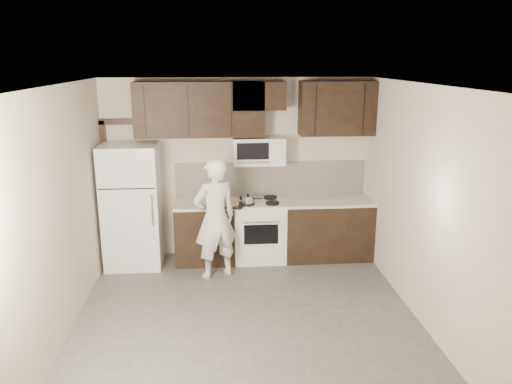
{
  "coord_description": "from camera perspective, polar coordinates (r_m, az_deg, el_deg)",
  "views": [
    {
      "loc": [
        -0.32,
        -5.15,
        2.97
      ],
      "look_at": [
        0.17,
        0.9,
        1.34
      ],
      "focal_mm": 35.0,
      "sensor_mm": 36.0,
      "label": 1
    }
  ],
  "objects": [
    {
      "name": "back_wall",
      "position": [
        7.58,
        -2.08,
        2.72
      ],
      "size": [
        4.0,
        0.0,
        4.0
      ],
      "primitive_type": "plane",
      "rotation": [
        1.57,
        0.0,
        0.0
      ],
      "color": "beige",
      "rests_on": "ground"
    },
    {
      "name": "door_trim",
      "position": [
        7.72,
        -16.44,
        1.56
      ],
      "size": [
        0.5,
        0.08,
        2.12
      ],
      "color": "black",
      "rests_on": "floor"
    },
    {
      "name": "upper_cabinets",
      "position": [
        7.27,
        -0.43,
        9.65
      ],
      "size": [
        3.48,
        0.35,
        0.78
      ],
      "color": "black",
      "rests_on": "back_wall"
    },
    {
      "name": "stove",
      "position": [
        7.54,
        0.38,
        -4.36
      ],
      "size": [
        0.76,
        0.66,
        0.94
      ],
      "color": "silver",
      "rests_on": "floor"
    },
    {
      "name": "counter_run",
      "position": [
        7.58,
        2.67,
        -4.33
      ],
      "size": [
        2.95,
        0.64,
        0.91
      ],
      "color": "black",
      "rests_on": "floor"
    },
    {
      "name": "saucepan",
      "position": [
        7.23,
        -0.92,
        -0.93
      ],
      "size": [
        0.3,
        0.17,
        0.16
      ],
      "color": "silver",
      "rests_on": "stove"
    },
    {
      "name": "refrigerator",
      "position": [
        7.44,
        -13.94,
        -1.55
      ],
      "size": [
        0.8,
        0.76,
        1.8
      ],
      "color": "silver",
      "rests_on": "floor"
    },
    {
      "name": "backsplash",
      "position": [
        7.64,
        1.68,
        1.52
      ],
      "size": [
        2.9,
        0.02,
        0.54
      ],
      "primitive_type": "cube",
      "color": "silver",
      "rests_on": "counter_run"
    },
    {
      "name": "ceiling",
      "position": [
        5.16,
        -1.06,
        12.07
      ],
      "size": [
        4.5,
        4.5,
        0.0
      ],
      "primitive_type": "plane",
      "rotation": [
        3.14,
        0.0,
        0.0
      ],
      "color": "white",
      "rests_on": "back_wall"
    },
    {
      "name": "person",
      "position": [
        6.85,
        -4.69,
        -3.01
      ],
      "size": [
        0.73,
        0.63,
        1.7
      ],
      "primitive_type": "imported",
      "rotation": [
        0.0,
        0.0,
        3.56
      ],
      "color": "silver",
      "rests_on": "floor"
    },
    {
      "name": "floor",
      "position": [
        5.95,
        -0.93,
        -14.87
      ],
      "size": [
        4.5,
        4.5,
        0.0
      ],
      "primitive_type": "plane",
      "color": "#4B4846",
      "rests_on": "ground"
    },
    {
      "name": "microwave",
      "position": [
        7.35,
        0.31,
        4.73
      ],
      "size": [
        0.76,
        0.42,
        0.4
      ],
      "color": "silver",
      "rests_on": "upper_cabinets"
    },
    {
      "name": "pizza",
      "position": [
        7.19,
        -3.15,
        -1.31
      ],
      "size": [
        0.37,
        0.37,
        0.02
      ],
      "primitive_type": "cylinder",
      "rotation": [
        0.0,
        0.0,
        -0.27
      ],
      "color": "beige",
      "rests_on": "baking_tray"
    },
    {
      "name": "baking_tray",
      "position": [
        7.2,
        -3.14,
        -1.48
      ],
      "size": [
        0.51,
        0.44,
        0.02
      ],
      "primitive_type": "cube",
      "rotation": [
        0.0,
        0.0,
        -0.27
      ],
      "color": "black",
      "rests_on": "counter_run"
    }
  ]
}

